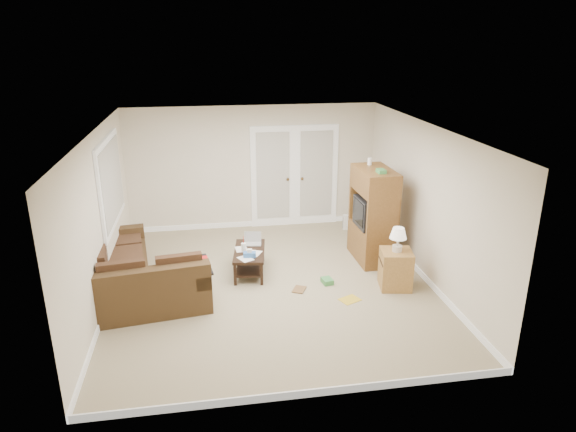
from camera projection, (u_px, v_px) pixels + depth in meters
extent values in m
plane|color=tan|center=(272.00, 285.00, 8.22)|extent=(5.50, 5.50, 0.00)
cube|color=silver|center=(270.00, 129.00, 7.39)|extent=(5.00, 5.50, 0.02)
cube|color=silver|center=(100.00, 220.00, 7.42)|extent=(0.02, 5.50, 2.50)
cube|color=silver|center=(426.00, 203.00, 8.19)|extent=(0.02, 5.50, 2.50)
cube|color=silver|center=(253.00, 168.00, 10.36)|extent=(5.00, 0.02, 2.50)
cube|color=silver|center=(306.00, 297.00, 5.25)|extent=(5.00, 0.02, 2.50)
cube|color=white|center=(273.00, 178.00, 10.47)|extent=(0.90, 0.04, 2.13)
cube|color=white|center=(316.00, 176.00, 10.61)|extent=(0.90, 0.04, 2.13)
cube|color=silver|center=(273.00, 176.00, 10.43)|extent=(0.68, 0.02, 1.80)
cube|color=silver|center=(316.00, 174.00, 10.57)|extent=(0.68, 0.02, 1.80)
cube|color=white|center=(111.00, 182.00, 8.25)|extent=(0.04, 1.92, 1.42)
cube|color=silver|center=(112.00, 182.00, 8.26)|extent=(0.02, 1.74, 1.24)
cube|color=#48321B|center=(122.00, 270.00, 8.29)|extent=(1.11, 2.21, 0.39)
cube|color=#48321B|center=(99.00, 250.00, 8.07)|extent=(0.51, 2.12, 0.39)
cube|color=#48321B|center=(120.00, 233.00, 9.04)|extent=(0.85, 0.33, 0.20)
cube|color=#452C1B|center=(125.00, 256.00, 8.22)|extent=(0.82, 2.08, 0.11)
cube|color=#48321B|center=(152.00, 297.00, 7.45)|extent=(1.75, 1.04, 0.39)
cube|color=#48321B|center=(151.00, 282.00, 7.05)|extent=(1.67, 0.44, 0.39)
cube|color=#48321B|center=(200.00, 272.00, 7.55)|extent=(0.33, 0.85, 0.20)
cube|color=#452C1B|center=(150.00, 279.00, 7.43)|extent=(1.62, 0.76, 0.11)
cube|color=black|center=(200.00, 265.00, 7.51)|extent=(0.39, 0.77, 0.03)
cube|color=red|center=(198.00, 259.00, 7.69)|extent=(0.31, 0.15, 0.02)
cube|color=black|center=(249.00, 251.00, 8.53)|extent=(0.63, 1.05, 0.05)
cube|color=black|center=(250.00, 265.00, 8.61)|extent=(0.55, 0.97, 0.03)
cylinder|color=white|center=(244.00, 247.00, 8.45)|extent=(0.08, 0.08, 0.14)
cylinder|color=red|center=(243.00, 240.00, 8.41)|extent=(0.01, 0.01, 0.13)
cube|color=#3667AF|center=(250.00, 255.00, 8.26)|extent=(0.21, 0.13, 0.08)
cube|color=white|center=(249.00, 252.00, 8.44)|extent=(0.40, 0.58, 0.00)
cube|color=brown|center=(371.00, 242.00, 9.10)|extent=(0.59, 1.04, 0.62)
cube|color=brown|center=(375.00, 181.00, 8.72)|extent=(0.59, 1.04, 0.41)
cube|color=black|center=(372.00, 212.00, 8.91)|extent=(0.51, 0.63, 0.51)
cube|color=black|center=(358.00, 212.00, 8.85)|extent=(0.02, 0.54, 0.41)
cube|color=#3F8C45|center=(381.00, 171.00, 8.40)|extent=(0.13, 0.19, 0.06)
cylinder|color=white|center=(370.00, 161.00, 8.92)|extent=(0.07, 0.07, 0.12)
cube|color=#A87A3D|center=(396.00, 269.00, 8.06)|extent=(0.55, 0.55, 0.62)
cylinder|color=beige|center=(397.00, 248.00, 7.94)|extent=(0.15, 0.15, 0.09)
cylinder|color=beige|center=(398.00, 242.00, 7.90)|extent=(0.03, 0.03, 0.13)
cone|color=beige|center=(398.00, 233.00, 7.86)|extent=(0.27, 0.27, 0.17)
cube|color=white|center=(346.00, 222.00, 10.54)|extent=(0.14, 0.12, 0.30)
cube|color=gold|center=(350.00, 300.00, 7.76)|extent=(0.37, 0.33, 0.01)
cube|color=#3F8C45|center=(327.00, 281.00, 8.26)|extent=(0.19, 0.23, 0.08)
imported|color=brown|center=(294.00, 289.00, 8.08)|extent=(0.27, 0.30, 0.02)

